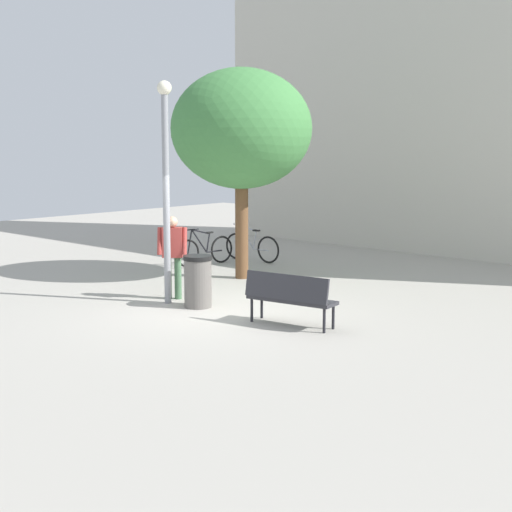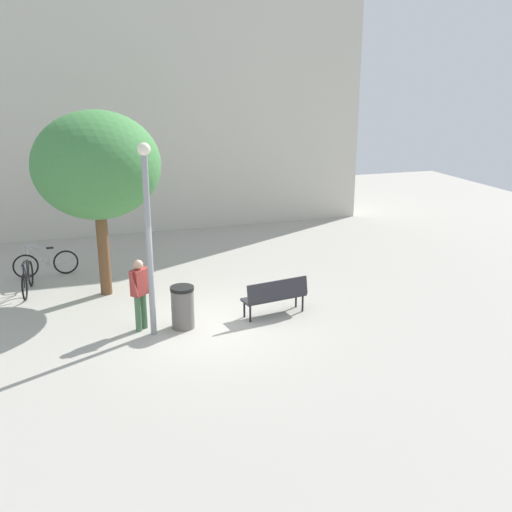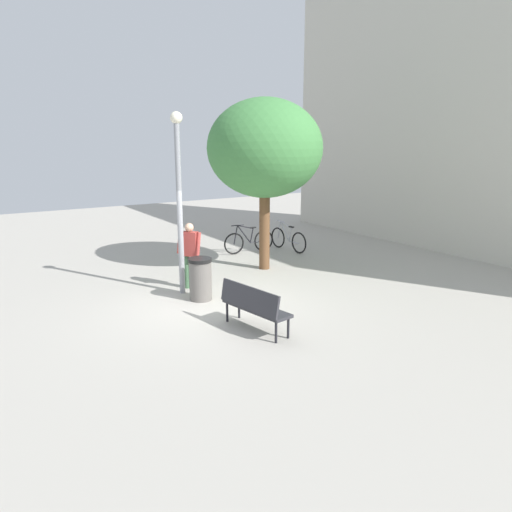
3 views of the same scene
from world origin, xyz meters
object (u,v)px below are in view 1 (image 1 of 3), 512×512
Objects in this scene: bicycle_silver at (252,247)px; plaza_tree at (241,129)px; trash_bin at (198,281)px; lamppost at (166,175)px; bicycle_black at (205,250)px; person_by_lamppost at (173,251)px; park_bench at (289,295)px.

plaza_tree is at bearing -52.23° from bicycle_silver.
lamppost is at bearing -168.17° from trash_bin.
plaza_tree is at bearing -19.46° from bicycle_black.
bicycle_black is (-2.80, 3.65, -2.13)m from lamppost.
lamppost is 1.60m from person_by_lamppost.
person_by_lamppost is at bearing -52.22° from bicycle_black.
plaza_tree reaches higher than trash_bin.
bicycle_silver is at bearing 122.57° from trash_bin.
plaza_tree is at bearing 143.63° from park_bench.
plaza_tree is 3.69m from bicycle_black.
bicycle_black is 1.00× the size of bicycle_silver.
person_by_lamppost is 0.92× the size of bicycle_black.
person_by_lamppost is at bearing -77.23° from plaza_tree.
trash_bin is (3.07, -4.80, 0.12)m from bicycle_silver.
bicycle_black is (-1.98, 0.70, -3.03)m from plaza_tree.
plaza_tree is at bearing 105.43° from lamppost.
bicycle_black is 1.81× the size of trash_bin.
lamppost is 2.36× the size of bicycle_silver.
lamppost is 3.57m from park_bench.
trash_bin is (1.52, -2.81, -2.91)m from plaza_tree.
lamppost reaches higher than trash_bin.
plaza_tree reaches higher than park_bench.
trash_bin is at bearing -11.07° from person_by_lamppost.
lamppost is 2.59× the size of park_bench.
person_by_lamppost is (-0.22, 0.33, -1.55)m from lamppost.
trash_bin reaches higher than park_bench.
plaza_tree reaches higher than lamppost.
lamppost is at bearing -64.49° from bicycle_silver.
person_by_lamppost reaches higher than bicycle_black.
person_by_lamppost is at bearing -65.14° from bicycle_silver.
park_bench is 0.91× the size of bicycle_silver.
trash_bin is (-2.27, -0.02, -0.04)m from park_bench.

